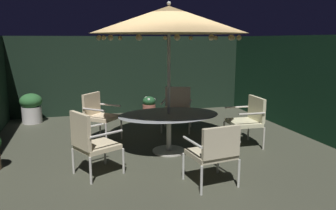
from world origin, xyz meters
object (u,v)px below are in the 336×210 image
patio_umbrella (169,20)px  potted_plant_right_far (149,105)px  patio_dining_table (169,120)px  patio_chair_south (91,141)px  patio_chair_southeast (98,113)px  patio_chair_northeast (249,118)px  patio_chair_north (214,150)px  potted_plant_left_near (31,107)px  patio_chair_east (177,106)px

patio_umbrella → potted_plant_right_far: 3.85m
patio_dining_table → potted_plant_right_far: (0.33, 3.20, -0.34)m
patio_umbrella → patio_chair_south: 2.42m
patio_umbrella → potted_plant_right_far: size_ratio=5.52×
patio_chair_southeast → patio_chair_south: 1.81m
patio_chair_southeast → patio_umbrella: bearing=-41.6°
patio_dining_table → patio_chair_northeast: bearing=-2.0°
patio_umbrella → patio_dining_table: bearing=140.5°
patio_chair_north → patio_chair_southeast: size_ratio=0.93×
patio_dining_table → patio_umbrella: patio_umbrella is taller
patio_umbrella → patio_chair_southeast: bearing=138.4°
patio_umbrella → patio_chair_northeast: bearing=-2.0°
patio_dining_table → patio_umbrella: size_ratio=0.68×
patio_dining_table → patio_chair_north: size_ratio=2.04×
patio_dining_table → potted_plant_left_near: (-2.69, 3.00, -0.20)m
patio_dining_table → potted_plant_left_near: 4.04m
patio_chair_east → patio_chair_north: bearing=-97.5°
patio_dining_table → patio_chair_southeast: bearing=138.4°
patio_chair_northeast → patio_chair_south: bearing=-167.3°
patio_dining_table → patio_umbrella: (0.00, -0.00, 1.78)m
patio_chair_north → potted_plant_right_far: (0.12, 4.77, -0.28)m
patio_chair_northeast → potted_plant_right_far: patio_chair_northeast is taller
patio_umbrella → patio_chair_north: patio_umbrella is taller
potted_plant_right_far → potted_plant_left_near: 3.04m
patio_chair_northeast → potted_plant_left_near: size_ratio=1.29×
patio_chair_north → potted_plant_left_near: bearing=122.4°
patio_chair_east → patio_chair_southeast: size_ratio=0.98×
patio_dining_table → patio_chair_northeast: size_ratio=1.93×
patio_dining_table → potted_plant_right_far: bearing=84.0°
patio_chair_east → patio_chair_south: 3.01m
patio_umbrella → patio_chair_southeast: size_ratio=2.78×
patio_chair_northeast → patio_chair_south: patio_chair_south is taller
patio_chair_southeast → potted_plant_right_far: size_ratio=1.99×
patio_chair_east → patio_chair_northeast: bearing=-57.5°
patio_chair_southeast → potted_plant_left_near: 2.46m
patio_chair_southeast → patio_chair_northeast: bearing=-21.8°
patio_chair_south → potted_plant_left_near: (-1.27, 3.74, -0.16)m
patio_chair_south → patio_dining_table: bearing=27.3°
patio_chair_southeast → potted_plant_right_far: bearing=54.5°
patio_chair_northeast → patio_umbrella: bearing=178.0°
patio_chair_southeast → potted_plant_left_near: patio_chair_southeast is taller
patio_dining_table → potted_plant_right_far: patio_dining_table is taller
patio_chair_southeast → potted_plant_right_far: patio_chair_southeast is taller
patio_chair_north → patio_chair_east: (0.40, 3.06, 0.01)m
patio_umbrella → patio_chair_north: size_ratio=2.99×
patio_chair_north → patio_chair_southeast: 2.98m
patio_umbrella → patio_chair_north: 2.44m
patio_chair_northeast → potted_plant_left_near: bearing=144.5°
patio_chair_southeast → potted_plant_left_near: (-1.50, 1.94, -0.19)m
patio_umbrella → patio_chair_east: 2.43m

